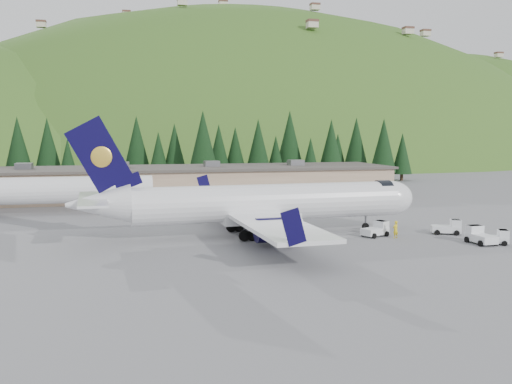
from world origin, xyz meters
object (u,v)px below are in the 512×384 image
(second_airliner, at_px, (46,190))
(baggage_tug_d, at_px, (496,238))
(airliner, at_px, (259,204))
(baggage_tug_b, at_px, (449,227))
(baggage_tug_c, at_px, (479,236))
(baggage_tug_a, at_px, (377,229))
(ramp_worker, at_px, (396,229))
(terminal_building, at_px, (183,182))

(second_airliner, xyz_separation_m, baggage_tug_d, (45.16, -32.24, -2.67))
(airliner, xyz_separation_m, baggage_tug_d, (21.34, -10.20, -2.69))
(baggage_tug_b, relative_size, baggage_tug_c, 1.04)
(airliner, distance_m, baggage_tug_a, 12.68)
(airliner, height_order, ramp_worker, airliner)
(second_airliner, relative_size, baggage_tug_c, 8.53)
(airliner, bearing_deg, second_airliner, 134.76)
(second_airliner, height_order, baggage_tug_a, second_airliner)
(baggage_tug_c, relative_size, ramp_worker, 1.77)
(baggage_tug_c, bearing_deg, second_airliner, 52.60)
(second_airliner, xyz_separation_m, baggage_tug_c, (43.82, -31.48, -2.56))
(baggage_tug_a, relative_size, ramp_worker, 1.81)
(airliner, distance_m, baggage_tug_c, 22.27)
(airliner, distance_m, terminal_building, 38.25)
(baggage_tug_d, xyz_separation_m, ramp_worker, (-8.03, 5.28, 0.26))
(airliner, height_order, terminal_building, airliner)
(baggage_tug_b, bearing_deg, second_airliner, 172.09)
(second_airliner, bearing_deg, baggage_tug_a, -35.37)
(baggage_tug_c, bearing_deg, airliner, 63.04)
(baggage_tug_b, bearing_deg, airliner, -168.64)
(airliner, relative_size, ramp_worker, 20.75)
(baggage_tug_c, distance_m, terminal_building, 53.20)
(baggage_tug_d, bearing_deg, baggage_tug_b, 126.93)
(baggage_tug_b, bearing_deg, ramp_worker, -149.98)
(baggage_tug_c, distance_m, ramp_worker, 8.08)
(baggage_tug_a, xyz_separation_m, baggage_tug_b, (8.06, -0.74, 0.01))
(baggage_tug_c, height_order, baggage_tug_d, baggage_tug_c)
(baggage_tug_a, xyz_separation_m, baggage_tug_c, (8.06, -6.10, 0.05))
(baggage_tug_d, bearing_deg, baggage_tug_a, 168.51)
(terminal_building, bearing_deg, baggage_tug_a, -69.04)
(baggage_tug_c, bearing_deg, ramp_worker, 54.30)
(airliner, bearing_deg, baggage_tug_a, -18.07)
(baggage_tug_c, bearing_deg, baggage_tug_d, -121.41)
(baggage_tug_a, xyz_separation_m, terminal_building, (-15.85, 41.39, 1.92))
(baggage_tug_a, height_order, ramp_worker, ramp_worker)
(baggage_tug_b, xyz_separation_m, ramp_worker, (-6.70, -0.84, 0.19))
(terminal_building, bearing_deg, airliner, -84.14)
(baggage_tug_b, distance_m, baggage_tug_c, 5.36)
(airliner, relative_size, second_airliner, 1.37)
(second_airliner, distance_m, baggage_tug_b, 51.09)
(terminal_building, xyz_separation_m, baggage_tug_d, (25.24, -48.24, -1.97))
(airliner, height_order, baggage_tug_c, airliner)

